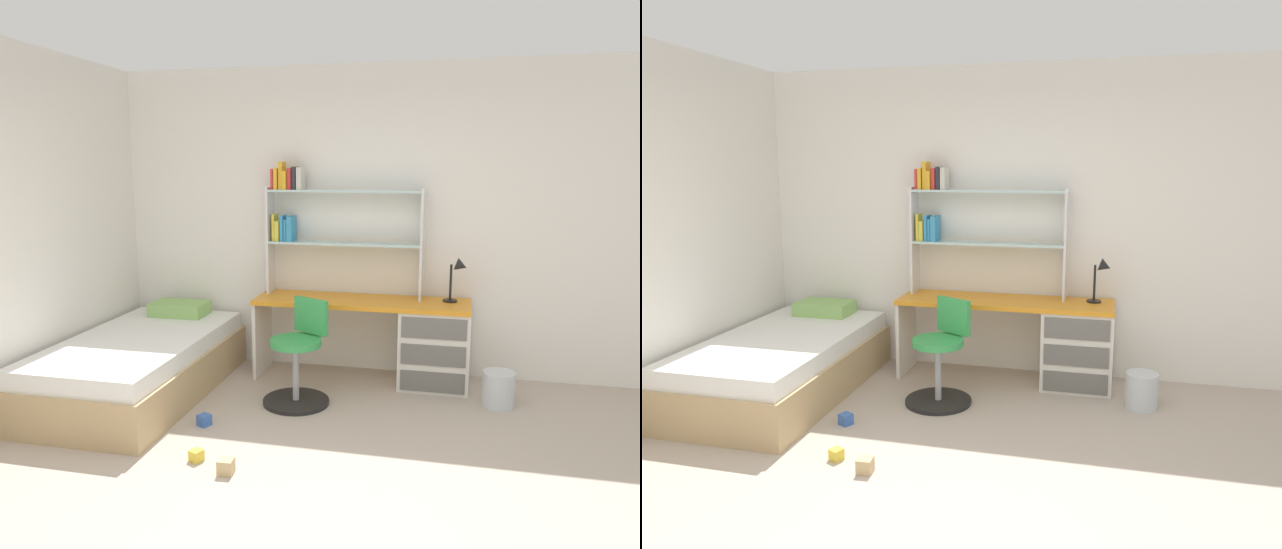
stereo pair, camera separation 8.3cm
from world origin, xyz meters
TOP-DOWN VIEW (x-y plane):
  - ground_plane at (0.00, 0.00)m, footprint 5.65×5.97m
  - room_shell at (-1.21, 1.22)m, footprint 5.65×5.97m
  - desk at (0.40, 2.20)m, footprint 1.82×0.52m
  - bookshelf_hutch at (-0.44, 2.34)m, footprint 1.36×0.22m
  - desk_lamp at (0.73, 2.26)m, footprint 0.20×0.17m
  - swivel_chair at (-0.46, 1.58)m, footprint 0.52×0.52m
  - bed_platform at (-1.76, 1.48)m, footprint 1.09×2.00m
  - waste_bin at (1.07, 1.84)m, footprint 0.24×0.24m
  - toy_block_blue_0 at (-1.00, 1.00)m, footprint 0.11×0.11m
  - toy_block_natural_1 at (-0.60, 0.40)m, footprint 0.10×0.10m
  - toy_block_yellow_2 at (-0.84, 0.51)m, footprint 0.10×0.10m

SIDE VIEW (x-z plane):
  - ground_plane at x=0.00m, z-range -0.02..0.00m
  - toy_block_yellow_2 at x=-0.84m, z-range 0.00..0.07m
  - toy_block_blue_0 at x=-1.00m, z-range 0.00..0.08m
  - toy_block_natural_1 at x=-0.60m, z-range 0.00..0.09m
  - waste_bin at x=1.07m, z-range 0.00..0.27m
  - bed_platform at x=-1.76m, z-range -0.06..0.54m
  - swivel_chair at x=-0.46m, z-range -0.08..0.73m
  - desk at x=0.40m, z-range 0.04..0.74m
  - desk_lamp at x=0.73m, z-range 0.77..1.15m
  - room_shell at x=-1.21m, z-range 0.00..2.69m
  - bookshelf_hutch at x=-0.44m, z-range 0.81..1.97m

